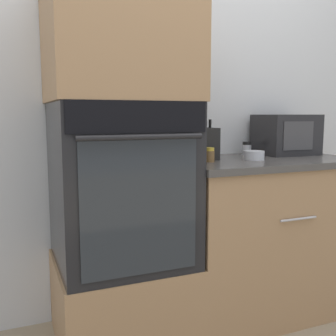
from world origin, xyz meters
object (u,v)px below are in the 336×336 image
object	(u,v)px
condiment_jar_mid	(209,155)
knife_block	(205,143)
wall_oven	(121,183)
bowl	(254,155)
condiment_jar_near	(247,149)
microwave	(286,135)

from	to	relation	value
condiment_jar_mid	knife_block	bearing A→B (deg)	71.55
wall_oven	bowl	size ratio (longest dim) A/B	6.81
knife_block	condiment_jar_near	world-z (taller)	knife_block
bowl	microwave	bearing A→B (deg)	26.55
microwave	condiment_jar_near	world-z (taller)	microwave
microwave	condiment_jar_near	xyz separation A→B (m)	(-0.24, 0.06, -0.08)
microwave	knife_block	xyz separation A→B (m)	(-0.59, -0.05, -0.03)
wall_oven	knife_block	bearing A→B (deg)	8.99
microwave	bowl	distance (m)	0.41
condiment_jar_mid	wall_oven	bearing A→B (deg)	175.50
condiment_jar_near	knife_block	bearing A→B (deg)	-161.80
microwave	condiment_jar_near	size ratio (longest dim) A/B	4.27
microwave	bowl	size ratio (longest dim) A/B	3.01
wall_oven	condiment_jar_mid	xyz separation A→B (m)	(0.46, -0.04, 0.12)
microwave	condiment_jar_mid	world-z (taller)	microwave
bowl	condiment_jar_near	bearing A→B (deg)	64.60
condiment_jar_near	microwave	bearing A→B (deg)	-13.95
wall_oven	knife_block	xyz separation A→B (m)	(0.50, 0.08, 0.18)
bowl	wall_oven	bearing A→B (deg)	176.54
wall_oven	knife_block	world-z (taller)	wall_oven
wall_oven	knife_block	distance (m)	0.54
knife_block	bowl	distance (m)	0.27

